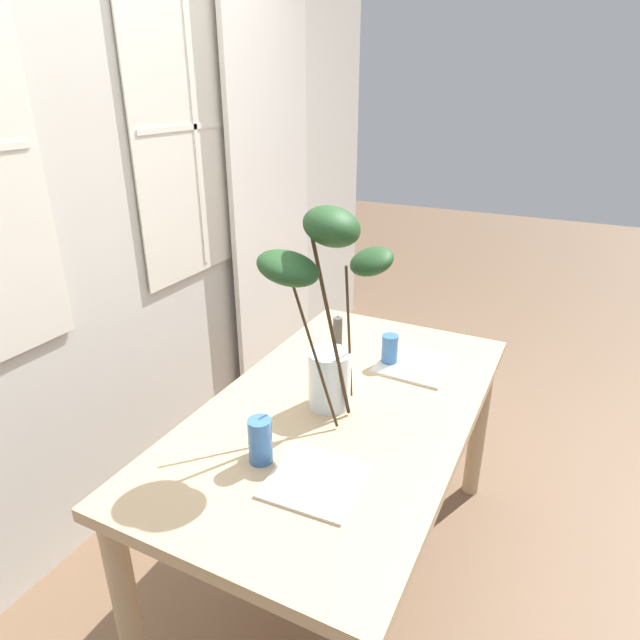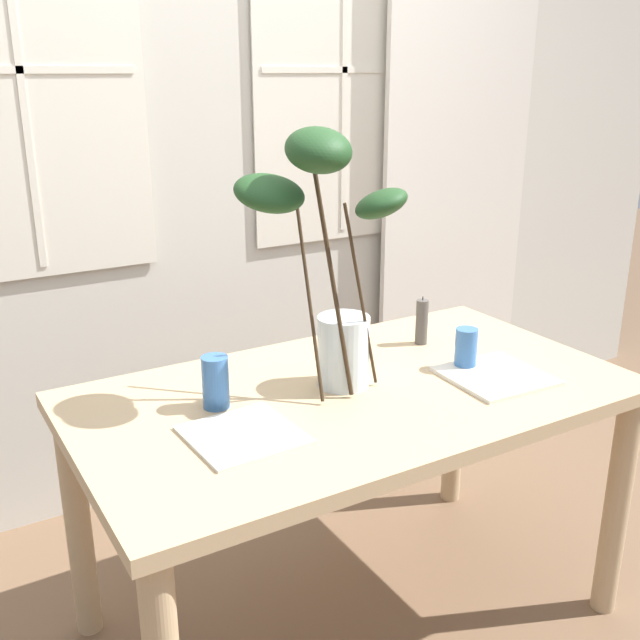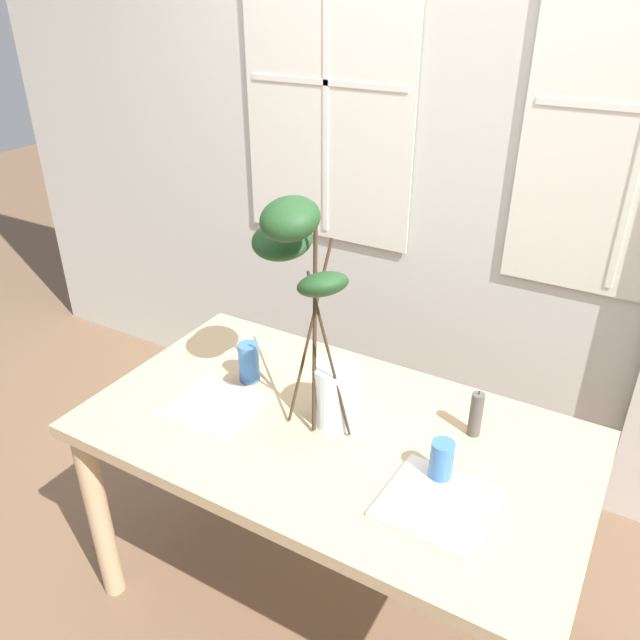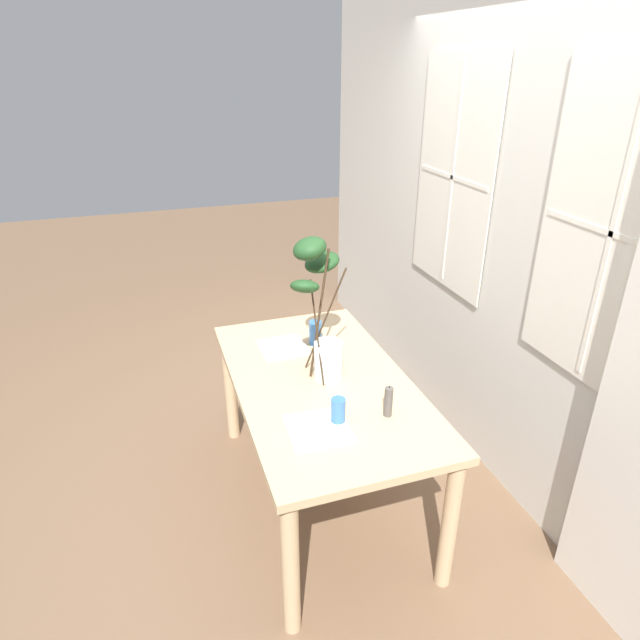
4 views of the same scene
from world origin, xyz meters
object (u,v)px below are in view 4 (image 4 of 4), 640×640
at_px(vase_with_branches, 321,308).
at_px(plate_square_right, 319,429).
at_px(dining_table, 321,398).
at_px(pillar_candle, 388,402).
at_px(plate_square_left, 283,347).
at_px(drinking_glass_blue_right, 338,411).
at_px(drinking_glass_blue_left, 315,333).

height_order(vase_with_branches, plate_square_right, vase_with_branches).
bearing_deg(vase_with_branches, dining_table, -15.81).
relative_size(dining_table, pillar_candle, 9.72).
height_order(plate_square_left, plate_square_right, plate_square_right).
height_order(plate_square_right, pillar_candle, pillar_candle).
height_order(plate_square_left, pillar_candle, pillar_candle).
distance_m(dining_table, vase_with_branches, 0.48).
height_order(drinking_glass_blue_right, pillar_candle, pillar_candle).
height_order(drinking_glass_blue_left, plate_square_left, drinking_glass_blue_left).
height_order(dining_table, drinking_glass_blue_right, drinking_glass_blue_right).
distance_m(drinking_glass_blue_right, pillar_candle, 0.24).
bearing_deg(pillar_candle, vase_with_branches, -159.92).
distance_m(dining_table, drinking_glass_blue_right, 0.41).
bearing_deg(plate_square_left, plate_square_right, -3.34).
bearing_deg(pillar_candle, plate_square_left, -159.48).
xyz_separation_m(vase_with_branches, plate_square_left, (-0.31, -0.12, -0.36)).
relative_size(dining_table, plate_square_left, 6.01).
bearing_deg(dining_table, pillar_candle, 26.66).
distance_m(vase_with_branches, plate_square_left, 0.49).
xyz_separation_m(drinking_glass_blue_right, plate_square_right, (0.03, -0.10, -0.06)).
distance_m(dining_table, pillar_candle, 0.47).
bearing_deg(pillar_candle, drinking_glass_blue_left, -172.38).
bearing_deg(plate_square_left, vase_with_branches, 21.19).
relative_size(dining_table, plate_square_right, 5.67).
bearing_deg(dining_table, drinking_glass_blue_right, -6.68).
height_order(vase_with_branches, drinking_glass_blue_right, vase_with_branches).
bearing_deg(drinking_glass_blue_right, vase_with_branches, 171.63).
bearing_deg(drinking_glass_blue_right, dining_table, 173.32).
distance_m(vase_with_branches, pillar_candle, 0.57).
relative_size(plate_square_left, pillar_candle, 1.62).
bearing_deg(plate_square_right, vase_with_branches, 160.63).
bearing_deg(vase_with_branches, plate_square_right, -19.37).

